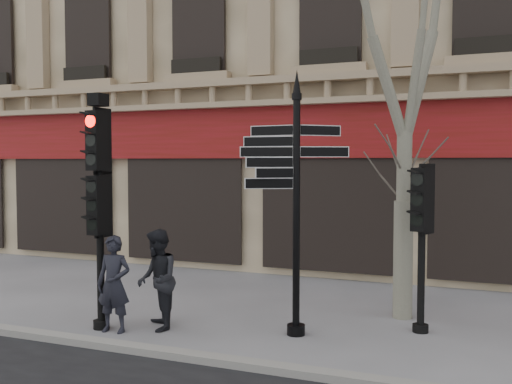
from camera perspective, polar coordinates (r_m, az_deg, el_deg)
ground at (r=9.62m, az=-0.12°, el=-14.24°), size 80.00×80.00×0.00m
kerb at (r=8.38m, az=-3.80°, el=-16.46°), size 80.00×0.25×0.12m
fingerpost at (r=9.30m, az=4.08°, el=3.42°), size 2.29×2.29×4.35m
traffic_signal_main at (r=9.99m, az=-15.40°, el=1.04°), size 0.45×0.33×4.00m
traffic_signal_secondary at (r=9.86m, az=16.27°, el=-2.50°), size 0.56×0.49×2.76m
pedestrian_a at (r=9.95m, az=-14.03°, el=-8.91°), size 0.64×0.46×1.63m
pedestrian_b at (r=9.94m, az=-9.85°, el=-8.62°), size 1.01×1.05×1.71m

